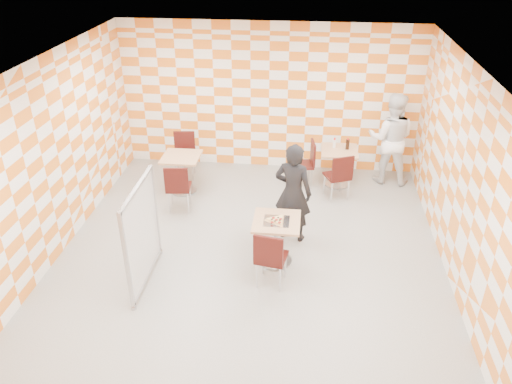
# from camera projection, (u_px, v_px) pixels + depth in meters

# --- Properties ---
(room_shell) EXTENTS (7.00, 7.00, 7.00)m
(room_shell) POSITION_uv_depth(u_px,v_px,m) (252.00, 160.00, 7.48)
(room_shell) COLOR #969690
(room_shell) RESTS_ON ground
(main_table) EXTENTS (0.70, 0.70, 0.75)m
(main_table) POSITION_uv_depth(u_px,v_px,m) (276.00, 234.00, 7.52)
(main_table) COLOR tan
(main_table) RESTS_ON ground
(second_table) EXTENTS (0.70, 0.70, 0.75)m
(second_table) POSITION_uv_depth(u_px,v_px,m) (339.00, 161.00, 9.76)
(second_table) COLOR tan
(second_table) RESTS_ON ground
(empty_table) EXTENTS (0.70, 0.70, 0.75)m
(empty_table) POSITION_uv_depth(u_px,v_px,m) (182.00, 168.00, 9.51)
(empty_table) COLOR tan
(empty_table) RESTS_ON ground
(chair_main_front) EXTENTS (0.49, 0.49, 0.92)m
(chair_main_front) POSITION_uv_depth(u_px,v_px,m) (270.00, 256.00, 6.98)
(chair_main_front) COLOR #360D0A
(chair_main_front) RESTS_ON ground
(chair_second_front) EXTENTS (0.56, 0.56, 0.92)m
(chair_second_front) POSITION_uv_depth(u_px,v_px,m) (340.00, 174.00, 9.20)
(chair_second_front) COLOR #360D0A
(chair_second_front) RESTS_ON ground
(chair_second_side) EXTENTS (0.49, 0.48, 0.92)m
(chair_second_side) POSITION_uv_depth(u_px,v_px,m) (307.00, 160.00, 9.71)
(chair_second_side) COLOR #360D0A
(chair_second_side) RESTS_ON ground
(chair_empty_near) EXTENTS (0.47, 0.48, 0.92)m
(chair_empty_near) POSITION_uv_depth(u_px,v_px,m) (178.00, 185.00, 8.82)
(chair_empty_near) COLOR #360D0A
(chair_empty_near) RESTS_ON ground
(chair_empty_far) EXTENTS (0.47, 0.48, 0.92)m
(chair_empty_far) POSITION_uv_depth(u_px,v_px,m) (185.00, 151.00, 10.10)
(chair_empty_far) COLOR #360D0A
(chair_empty_far) RESTS_ON ground
(partition) EXTENTS (0.08, 1.38, 1.55)m
(partition) POSITION_uv_depth(u_px,v_px,m) (142.00, 234.00, 7.00)
(partition) COLOR white
(partition) RESTS_ON ground
(man_dark) EXTENTS (0.70, 0.55, 1.68)m
(man_dark) POSITION_uv_depth(u_px,v_px,m) (293.00, 193.00, 7.95)
(man_dark) COLOR black
(man_dark) RESTS_ON ground
(man_white) EXTENTS (0.98, 0.82, 1.83)m
(man_white) POSITION_uv_depth(u_px,v_px,m) (391.00, 139.00, 9.71)
(man_white) COLOR white
(man_white) RESTS_ON ground
(pizza_on_foil) EXTENTS (0.40, 0.40, 0.04)m
(pizza_on_foil) POSITION_uv_depth(u_px,v_px,m) (277.00, 220.00, 7.38)
(pizza_on_foil) COLOR silver
(pizza_on_foil) RESTS_ON main_table
(sport_bottle) EXTENTS (0.06, 0.06, 0.20)m
(sport_bottle) POSITION_uv_depth(u_px,v_px,m) (334.00, 143.00, 9.70)
(sport_bottle) COLOR white
(sport_bottle) RESTS_ON second_table
(soda_bottle) EXTENTS (0.07, 0.07, 0.23)m
(soda_bottle) POSITION_uv_depth(u_px,v_px,m) (348.00, 144.00, 9.62)
(soda_bottle) COLOR black
(soda_bottle) RESTS_ON second_table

